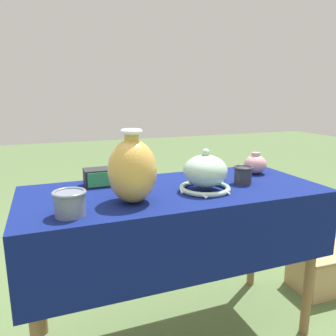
{
  "coord_description": "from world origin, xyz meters",
  "views": [
    {
      "loc": [
        -0.52,
        -1.3,
        1.15
      ],
      "look_at": [
        -0.05,
        -0.06,
        0.85
      ],
      "focal_mm": 35.0,
      "sensor_mm": 36.0,
      "label": 1
    }
  ],
  "objects": [
    {
      "name": "cup_wide_charcoal",
      "position": [
        0.33,
        -0.04,
        0.79
      ],
      "size": [
        0.09,
        0.09,
        0.08
      ],
      "color": "#2D2D33",
      "rests_on": "display_table"
    },
    {
      "name": "vase_tall_bulbous",
      "position": [
        -0.22,
        -0.12,
        0.87
      ],
      "size": [
        0.19,
        0.19,
        0.28
      ],
      "color": "gold",
      "rests_on": "display_table"
    },
    {
      "name": "display_table",
      "position": [
        0.0,
        -0.02,
        0.65
      ],
      "size": [
        1.32,
        0.58,
        0.74
      ],
      "color": "olive",
      "rests_on": "ground_plane"
    },
    {
      "name": "wooden_crate",
      "position": [
        1.02,
        0.04,
        0.13
      ],
      "size": [
        0.44,
        0.28,
        0.24
      ],
      "rotation": [
        0.0,
        0.0,
        -0.04
      ],
      "color": "tan",
      "rests_on": "ground_plane"
    },
    {
      "name": "vase_dome_bell",
      "position": [
        0.11,
        -0.08,
        0.82
      ],
      "size": [
        0.24,
        0.22,
        0.19
      ],
      "color": "#A8CCB7",
      "rests_on": "display_table"
    },
    {
      "name": "cup_wide_slate",
      "position": [
        -0.46,
        -0.18,
        0.79
      ],
      "size": [
        0.12,
        0.12,
        0.09
      ],
      "color": "slate",
      "rests_on": "display_table"
    },
    {
      "name": "jar_round_rose",
      "position": [
        0.5,
        0.11,
        0.79
      ],
      "size": [
        0.12,
        0.12,
        0.11
      ],
      "color": "#D19399",
      "rests_on": "display_table"
    },
    {
      "name": "ground_plane",
      "position": [
        0.0,
        0.0,
        0.0
      ],
      "size": [
        14.0,
        14.0,
        0.0
      ],
      "primitive_type": "plane",
      "color": "#567042"
    },
    {
      "name": "mosaic_tile_box",
      "position": [
        -0.29,
        0.17,
        0.78
      ],
      "size": [
        0.15,
        0.1,
        0.08
      ],
      "rotation": [
        0.0,
        0.0,
        -0.0
      ],
      "color": "#232328",
      "rests_on": "display_table"
    }
  ]
}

